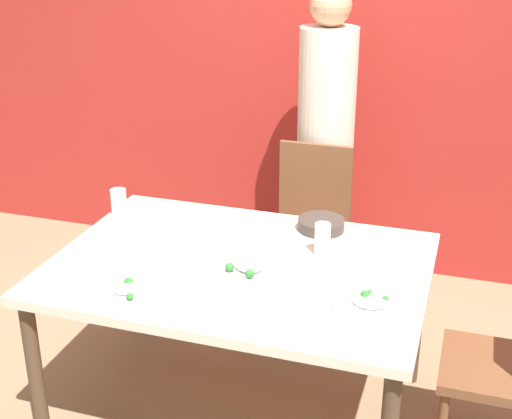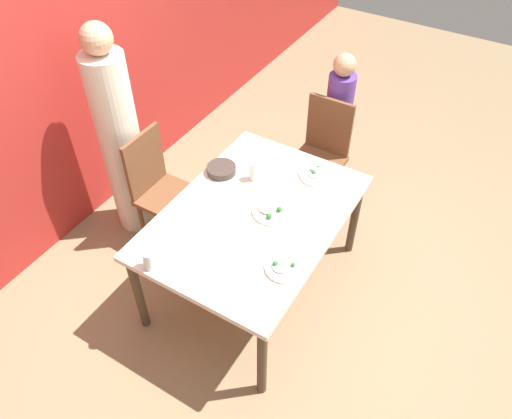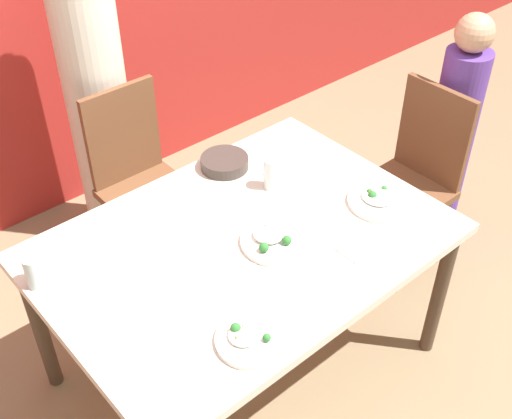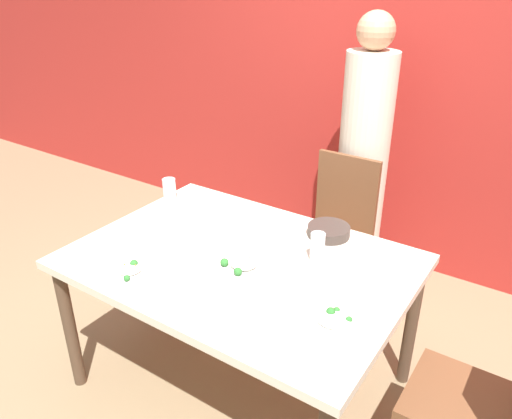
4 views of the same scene
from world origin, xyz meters
name	(u,v)px [view 2 (image 2 of 4)]	position (x,y,z in m)	size (l,w,h in m)	color
ground_plane	(254,283)	(0.00, 0.00, 0.00)	(10.00, 10.00, 0.00)	#847051
wall_back	(51,64)	(0.00, 1.61, 1.35)	(10.00, 0.06, 2.70)	#A82823
dining_table	(254,221)	(0.00, 0.00, 0.67)	(1.48, 1.06, 0.74)	beige
chair_adult_spot	(160,187)	(0.08, 0.87, 0.51)	(0.40, 0.40, 0.94)	brown
chair_child_spot	(321,152)	(1.08, 0.02, 0.51)	(0.40, 0.40, 0.94)	brown
person_adult	(121,142)	(0.08, 1.19, 0.80)	(0.30, 0.30, 1.71)	beige
person_child	(336,126)	(1.36, 0.02, 0.60)	(0.22, 0.22, 1.25)	#5B3893
bowl_curry	(221,169)	(0.24, 0.41, 0.76)	(0.21, 0.21, 0.05)	#3D332D
plate_rice_adult	(271,210)	(0.07, -0.09, 0.75)	(0.27, 0.27, 0.05)	white
plate_rice_child	(318,174)	(0.55, -0.19, 0.75)	(0.27, 0.27, 0.05)	white
plate_noodles	(284,267)	(-0.30, -0.38, 0.75)	(0.23, 0.23, 0.05)	white
glass_water_tall	(254,171)	(0.30, 0.17, 0.81)	(0.06, 0.06, 0.14)	silver
glass_water_short	(149,260)	(-0.68, 0.29, 0.80)	(0.07, 0.07, 0.12)	silver
napkin_folded	(319,206)	(0.28, -0.33, 0.74)	(0.14, 0.14, 0.01)	white
fork_steel	(253,165)	(0.42, 0.26, 0.74)	(0.18, 0.02, 0.01)	silver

